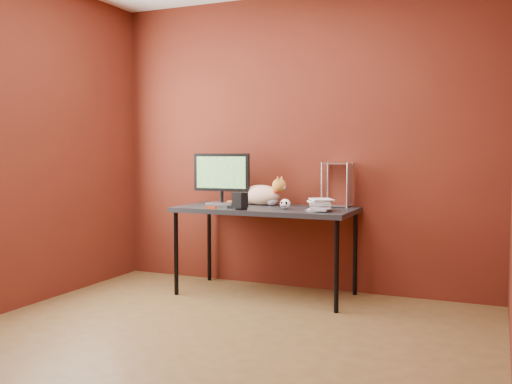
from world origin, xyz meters
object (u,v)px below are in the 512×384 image
at_px(book_stack, 311,141).
at_px(desk, 266,213).
at_px(skull_mug, 285,204).
at_px(speaker, 240,202).
at_px(monitor, 222,176).
at_px(cat, 261,195).

bearing_deg(book_stack, desk, 163.31).
bearing_deg(skull_mug, desk, 151.44).
relative_size(speaker, book_stack, 0.13).
relative_size(desk, skull_mug, 17.30).
relative_size(desk, book_stack, 1.36).
distance_m(desk, speaker, 0.32).
bearing_deg(book_stack, speaker, -165.46).
relative_size(monitor, skull_mug, 6.04).
xyz_separation_m(desk, book_stack, (0.43, -0.13, 0.60)).
xyz_separation_m(skull_mug, speaker, (-0.32, -0.18, 0.02)).
bearing_deg(speaker, skull_mug, 44.15).
height_order(desk, speaker, speaker).
bearing_deg(skull_mug, cat, 135.79).
height_order(desk, book_stack, book_stack).
distance_m(skull_mug, speaker, 0.37).
distance_m(speaker, book_stack, 0.75).
height_order(skull_mug, speaker, speaker).
xyz_separation_m(desk, speaker, (-0.11, -0.27, 0.12)).
relative_size(desk, speaker, 10.71).
xyz_separation_m(desk, skull_mug, (0.21, -0.10, 0.09)).
height_order(cat, speaker, cat).
distance_m(desk, book_stack, 0.75).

